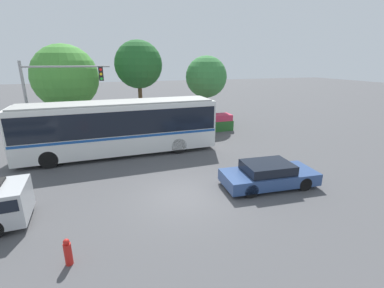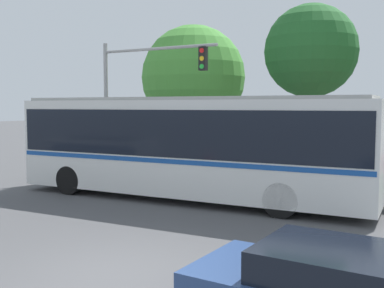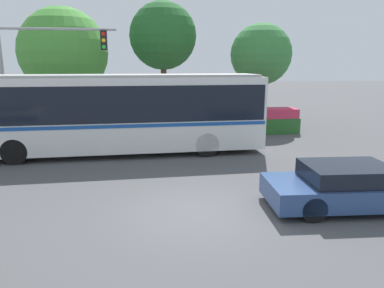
% 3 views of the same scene
% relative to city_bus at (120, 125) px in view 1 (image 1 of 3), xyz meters
% --- Properties ---
extents(ground_plane, '(140.00, 140.00, 0.00)m').
position_rel_city_bus_xyz_m(ground_plane, '(2.24, -6.63, -1.91)').
color(ground_plane, '#4C4C4F').
extents(city_bus, '(12.06, 2.79, 3.36)m').
position_rel_city_bus_xyz_m(city_bus, '(0.00, 0.00, 0.00)').
color(city_bus, silver).
rests_on(city_bus, ground).
extents(sedan_foreground, '(4.54, 2.18, 1.18)m').
position_rel_city_bus_xyz_m(sedan_foreground, '(6.30, -6.92, -1.34)').
color(sedan_foreground, navy).
rests_on(sedan_foreground, ground).
extents(traffic_light_pole, '(5.42, 0.24, 5.75)m').
position_rel_city_bus_xyz_m(traffic_light_pole, '(-4.03, 2.78, 1.94)').
color(traffic_light_pole, gray).
rests_on(traffic_light_pole, ground).
extents(flowering_hedge, '(7.18, 1.37, 1.36)m').
position_rel_city_bus_xyz_m(flowering_hedge, '(5.91, 3.82, -1.24)').
color(flowering_hedge, '#286028').
rests_on(flowering_hedge, ground).
extents(street_tree_left, '(5.12, 5.12, 7.03)m').
position_rel_city_bus_xyz_m(street_tree_left, '(-3.58, 7.13, 2.55)').
color(street_tree_left, brown).
rests_on(street_tree_left, ground).
extents(street_tree_centre, '(4.00, 4.00, 7.43)m').
position_rel_city_bus_xyz_m(street_tree_centre, '(2.25, 6.97, 3.50)').
color(street_tree_centre, brown).
rests_on(street_tree_centre, ground).
extents(street_tree_right, '(3.67, 3.67, 6.19)m').
position_rel_city_bus_xyz_m(street_tree_right, '(8.07, 6.09, 2.43)').
color(street_tree_right, brown).
rests_on(street_tree_right, ground).
extents(fire_hydrant, '(0.22, 0.22, 0.86)m').
position_rel_city_bus_xyz_m(fire_hydrant, '(-2.19, -9.59, -1.50)').
color(fire_hydrant, red).
rests_on(fire_hydrant, ground).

